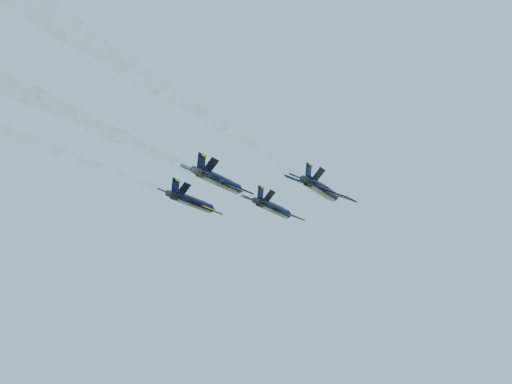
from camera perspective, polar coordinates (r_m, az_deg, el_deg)
The scene contains 6 objects.
jet_lead at distance 125.20m, azimuth 1.47°, elevation -1.35°, with size 11.77×16.41×5.51m.
jet_left at distance 121.03m, azimuth -5.06°, elevation -0.83°, with size 11.77×16.41×5.51m.
jet_right at distance 112.73m, azimuth 5.29°, elevation 0.19°, with size 11.77×16.41×5.51m.
jet_slot at distance 107.61m, azimuth -2.90°, elevation 0.86°, with size 11.77×16.41×5.51m.
smoke_trail_lead at distance 79.04m, azimuth -13.31°, elevation 7.03°, with size 8.29×70.20×3.32m.
smoke_trail_right at distance 65.69m, azimuth -9.73°, elevation 11.41°, with size 8.29×70.20×3.32m.
Camera 1 is at (54.47, -97.51, 77.14)m, focal length 50.00 mm.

